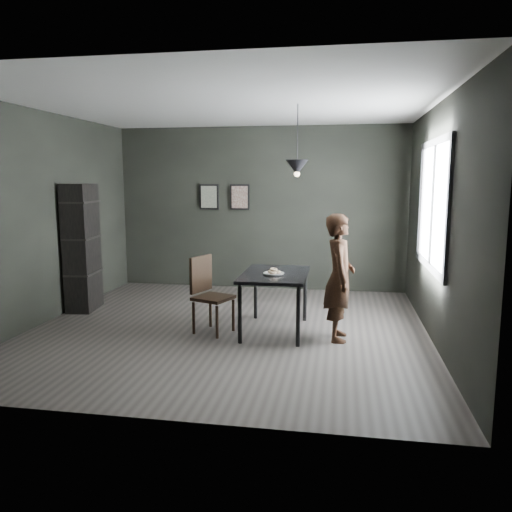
% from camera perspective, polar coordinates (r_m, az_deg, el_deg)
% --- Properties ---
extents(ground, '(5.00, 5.00, 0.00)m').
position_cam_1_polar(ground, '(6.51, -3.15, -8.28)').
color(ground, '#332F2C').
rests_on(ground, ground).
extents(back_wall, '(5.00, 0.10, 2.80)m').
position_cam_1_polar(back_wall, '(8.69, 0.46, 5.43)').
color(back_wall, black).
rests_on(back_wall, ground).
extents(ceiling, '(5.00, 5.00, 0.02)m').
position_cam_1_polar(ceiling, '(6.29, -3.37, 16.92)').
color(ceiling, silver).
rests_on(ceiling, ground).
extents(window_assembly, '(0.04, 1.96, 1.56)m').
position_cam_1_polar(window_assembly, '(6.36, 19.53, 5.50)').
color(window_assembly, white).
rests_on(window_assembly, ground).
extents(cafe_table, '(0.80, 1.20, 0.75)m').
position_cam_1_polar(cafe_table, '(6.24, 2.19, -2.66)').
color(cafe_table, black).
rests_on(cafe_table, ground).
extents(white_plate, '(0.23, 0.23, 0.01)m').
position_cam_1_polar(white_plate, '(6.13, 2.04, -2.06)').
color(white_plate, silver).
rests_on(white_plate, cafe_table).
extents(donut_pile, '(0.16, 0.16, 0.07)m').
position_cam_1_polar(donut_pile, '(6.12, 2.04, -1.77)').
color(donut_pile, '#FAECC2').
rests_on(donut_pile, white_plate).
extents(woman, '(0.39, 0.57, 1.51)m').
position_cam_1_polar(woman, '(5.99, 9.51, -2.43)').
color(woman, black).
rests_on(woman, ground).
extents(wood_chair, '(0.54, 0.54, 0.96)m').
position_cam_1_polar(wood_chair, '(6.28, -5.54, -3.80)').
color(wood_chair, black).
rests_on(wood_chair, ground).
extents(shelf_unit, '(0.42, 0.65, 1.84)m').
position_cam_1_polar(shelf_unit, '(7.69, -19.27, 0.92)').
color(shelf_unit, black).
rests_on(shelf_unit, ground).
extents(pendant_lamp, '(0.28, 0.28, 0.86)m').
position_cam_1_polar(pendant_lamp, '(6.19, 4.72, 10.07)').
color(pendant_lamp, black).
rests_on(pendant_lamp, ground).
extents(framed_print_left, '(0.34, 0.04, 0.44)m').
position_cam_1_polar(framed_print_left, '(8.84, -5.38, 6.75)').
color(framed_print_left, black).
rests_on(framed_print_left, ground).
extents(framed_print_right, '(0.34, 0.04, 0.44)m').
position_cam_1_polar(framed_print_right, '(8.71, -1.86, 6.75)').
color(framed_print_right, black).
rests_on(framed_print_right, ground).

